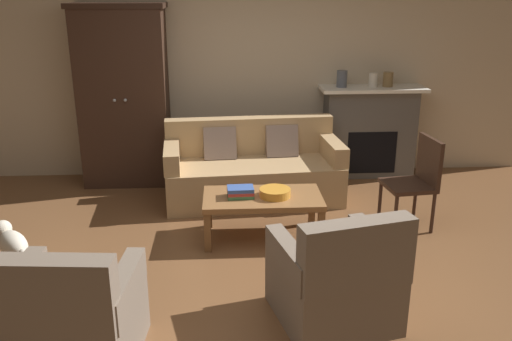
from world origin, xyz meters
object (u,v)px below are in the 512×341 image
Objects in this scene: dog at (12,244)px; side_chair_wooden at (417,177)px; couch at (253,171)px; book_stack at (241,192)px; mantel_vase_slate at (342,79)px; armchair_near_left at (71,321)px; armoire at (124,96)px; mantel_vase_cream at (373,80)px; fruit_bowl at (275,193)px; fireplace at (369,131)px; mantel_vase_bronze at (388,79)px; coffee_table at (263,201)px; armchair_near_right at (336,281)px.

side_chair_wooden is at bearing 10.80° from dog.
couch reaches higher than book_stack.
armchair_near_left is (-2.37, -3.47, -0.90)m from mantel_vase_slate.
armoire is at bearing 93.35° from armchair_near_left.
fruit_bowl is at bearing -127.49° from mantel_vase_cream.
side_chair_wooden is at bearing 7.95° from fruit_bowl.
mantel_vase_cream is (-0.00, -0.02, 0.63)m from fireplace.
fruit_bowl is at bearing 50.80° from armchair_near_left.
fireplace reaches higher than couch.
armoire is 2.40m from fruit_bowl.
mantel_vase_bronze is 4.63m from armchair_near_left.
fireplace is at bearing 25.59° from couch.
coffee_table is 1.18× the size of armchair_near_right.
fireplace reaches higher than dog.
mantel_vase_bronze is (1.63, 1.71, 0.84)m from coffee_table.
book_stack is (-1.65, -1.75, -0.10)m from fireplace.
couch is at bearing 151.26° from side_chair_wooden.
mantel_vase_bronze is (0.18, -0.02, 0.64)m from fireplace.
side_chair_wooden is at bearing 34.45° from armchair_near_left.
coffee_table reaches higher than dog.
armoire is 2.95m from mantel_vase_cream.
side_chair_wooden is at bearing 54.87° from armchair_near_right.
couch is 7.95× the size of book_stack.
mantel_vase_slate reaches higher than armchair_near_right.
book_stack is at bearing 178.64° from fruit_bowl.
book_stack is at bearing -133.37° from fireplace.
armchair_near_right is at bearing -125.13° from side_chair_wooden.
armchair_near_left and armchair_near_right have the same top height.
armchair_near_left is (-2.75, -3.47, -0.89)m from mantel_vase_cream.
fireplace is 7.58× the size of mantel_vase_cream.
fruit_bowl is 1.74× the size of mantel_vase_cream.
fireplace is 0.64× the size of couch.
armoire is 8.43× the size of book_stack.
side_chair_wooden is (0.07, -1.56, -0.06)m from fireplace.
coffee_table is 1.45m from armchair_near_right.
book_stack is 1.73m from side_chair_wooden.
armoire reaches higher than side_chair_wooden.
coffee_table is at bearing -87.93° from couch.
dog is (-3.56, -2.23, -0.96)m from mantel_vase_cream.
fruit_bowl is 0.32× the size of side_chair_wooden.
armoire reaches higher than mantel_vase_cream.
book_stack is (-0.32, 0.01, 0.01)m from fruit_bowl.
fireplace is at bearing 1.51° from armoire.
armoire is 1.06× the size of couch.
side_chair_wooden is at bearing -87.54° from fireplace.
armchair_near_right is (1.72, 0.37, 0.00)m from armchair_near_left.
fireplace is 2.41m from book_stack.
armchair_near_left is (-1.10, -1.74, -0.15)m from book_stack.
armchair_near_left is at bearing -167.72° from armchair_near_right.
book_stack is at bearing 114.42° from armchair_near_right.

